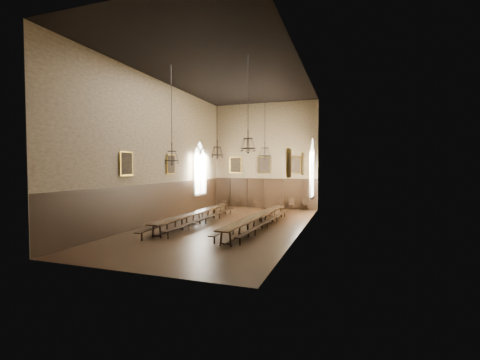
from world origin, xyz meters
The scene contains 32 objects.
floor centered at (0.00, 0.00, -0.01)m, with size 9.00×18.00×0.02m, color black.
ceiling centered at (0.00, 0.00, 9.01)m, with size 9.00×18.00×0.02m, color black.
wall_back centered at (0.00, 9.01, 4.50)m, with size 9.00×0.02×9.00m, color #917C59.
wall_front centered at (0.00, -9.01, 4.50)m, with size 9.00×0.02×9.00m, color #917C59.
wall_left centered at (-4.51, 0.00, 4.50)m, with size 0.02×18.00×9.00m, color #917C59.
wall_right centered at (4.51, 0.00, 4.50)m, with size 0.02×18.00×9.00m, color #917C59.
wainscot_panelling centered at (0.00, 0.00, 1.25)m, with size 9.00×18.00×2.50m, color black, non-canonical shape.
table_left centered at (-1.99, 0.01, 0.37)m, with size 0.76×9.47×0.74m.
table_right centered at (2.01, -0.21, 0.39)m, with size 1.16×10.00×0.78m.
bench_left_outer centered at (-2.56, -0.20, 0.30)m, with size 0.73×10.46×0.47m.
bench_left_inner centered at (-1.41, 0.12, 0.27)m, with size 0.29×9.46×0.43m.
bench_right_inner centered at (1.35, 0.04, 0.28)m, with size 0.74×9.72×0.44m.
bench_right_outer centered at (2.51, 0.07, 0.27)m, with size 0.63×9.57×0.43m.
chair_0 centered at (-3.44, 8.49, 0.30)m, with size 0.48×0.48×0.99m.
chair_1 centered at (-2.38, 8.53, 0.28)m, with size 0.41×0.41×0.92m.
chair_3 centered at (-0.60, 8.51, 0.29)m, with size 0.52×0.52×0.96m.
chair_5 centered at (1.46, 8.55, 0.26)m, with size 0.48×0.48×0.86m.
chair_6 centered at (2.46, 8.47, 0.28)m, with size 0.49×0.49×0.93m.
chair_7 centered at (3.58, 8.51, 0.30)m, with size 0.55×0.55×0.99m.
chandelier_back_left centered at (-1.67, 2.57, 4.67)m, with size 0.84×0.84×4.80m.
chandelier_back_right centered at (1.65, 2.76, 4.60)m, with size 0.80×0.80×4.88m.
chandelier_front_left centered at (-2.19, -2.50, 4.25)m, with size 0.79×0.79×5.28m.
chandelier_front_right centered at (2.19, -2.65, 4.79)m, with size 0.76×0.76×4.70m.
portrait_back_0 centered at (-2.60, 8.88, 3.70)m, with size 1.10×0.12×1.40m.
portrait_back_1 centered at (0.00, 8.88, 3.70)m, with size 1.10×0.12×1.40m.
portrait_back_2 centered at (2.60, 8.88, 3.70)m, with size 1.10×0.12×1.40m.
portrait_left_0 centered at (-4.38, 1.00, 3.70)m, with size 0.12×1.00×1.30m.
portrait_left_1 centered at (-4.38, -3.50, 3.70)m, with size 0.12×1.00×1.30m.
portrait_right_0 centered at (4.38, 1.00, 3.70)m, with size 0.12×1.00×1.30m.
portrait_right_1 centered at (4.38, -3.50, 3.70)m, with size 0.12×1.00×1.30m.
window_right centered at (4.43, 5.50, 3.40)m, with size 0.20×2.20×4.60m, color white, non-canonical shape.
window_left centered at (-4.43, 5.50, 3.40)m, with size 0.20×2.20×4.60m, color white, non-canonical shape.
Camera 1 is at (6.97, -17.79, 3.52)m, focal length 24.00 mm.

